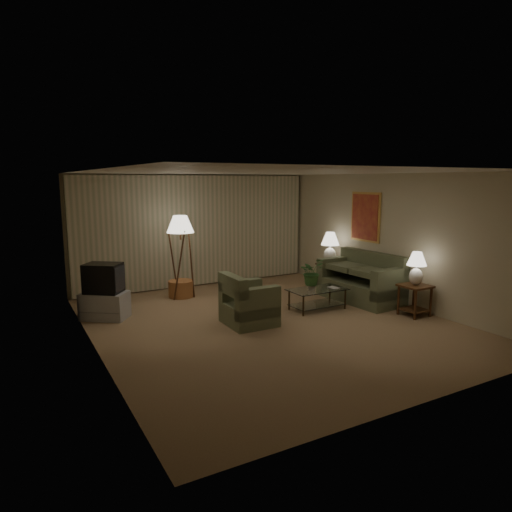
{
  "coord_description": "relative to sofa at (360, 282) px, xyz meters",
  "views": [
    {
      "loc": [
        -4.09,
        -6.87,
        2.57
      ],
      "look_at": [
        0.07,
        0.6,
        1.13
      ],
      "focal_mm": 32.0,
      "sensor_mm": 36.0,
      "label": 1
    }
  ],
  "objects": [
    {
      "name": "floor_lamp",
      "position": [
        -3.26,
        2.11,
        0.54
      ],
      "size": [
        0.59,
        0.59,
        1.81
      ],
      "color": "#3C2210",
      "rests_on": "ground"
    },
    {
      "name": "armchair",
      "position": [
        -2.85,
        -0.27,
        -0.04
      ],
      "size": [
        0.89,
        0.85,
        0.73
      ],
      "rotation": [
        0.0,
        0.0,
        1.55
      ],
      "color": "#646C4B",
      "rests_on": "ground"
    },
    {
      "name": "side_table_near",
      "position": [
        0.15,
        -1.35,
        0.0
      ],
      "size": [
        0.51,
        0.51,
        0.6
      ],
      "color": "#3C2210",
      "rests_on": "ground"
    },
    {
      "name": "room_shell",
      "position": [
        -2.48,
        1.14,
        1.34
      ],
      "size": [
        6.04,
        7.02,
        2.72
      ],
      "color": "#C3B896",
      "rests_on": "ground"
    },
    {
      "name": "table_lamp_far",
      "position": [
        0.15,
        1.25,
        0.63
      ],
      "size": [
        0.43,
        0.43,
        0.75
      ],
      "color": "white",
      "rests_on": "side_table_far"
    },
    {
      "name": "crt_tv",
      "position": [
        -5.05,
        1.33,
        0.37
      ],
      "size": [
        1.07,
        1.07,
        0.55
      ],
      "primitive_type": "cube",
      "rotation": [
        0.0,
        0.0,
        -0.64
      ],
      "color": "black",
      "rests_on": "tv_cabinet"
    },
    {
      "name": "ground",
      "position": [
        -2.5,
        -0.37,
        -0.41
      ],
      "size": [
        7.0,
        7.0,
        0.0
      ],
      "primitive_type": "plane",
      "color": "#806347",
      "rests_on": "ground"
    },
    {
      "name": "table_lamp_near",
      "position": [
        0.15,
        -1.35,
        0.57
      ],
      "size": [
        0.37,
        0.37,
        0.64
      ],
      "color": "white",
      "rests_on": "side_table_near"
    },
    {
      "name": "flowers",
      "position": [
        -1.36,
        -0.1,
        0.43
      ],
      "size": [
        0.54,
        0.49,
        0.53
      ],
      "primitive_type": "imported",
      "rotation": [
        0.0,
        0.0,
        0.17
      ],
      "color": "#366B2F",
      "rests_on": "vase"
    },
    {
      "name": "ottoman",
      "position": [
        -3.25,
        2.18,
        -0.22
      ],
      "size": [
        0.65,
        0.65,
        0.37
      ],
      "primitive_type": "cylinder",
      "rotation": [
        0.0,
        0.0,
        -0.2
      ],
      "color": "#9C5F35",
      "rests_on": "ground"
    },
    {
      "name": "vase",
      "position": [
        -1.36,
        -0.1,
        0.09
      ],
      "size": [
        0.16,
        0.16,
        0.15
      ],
      "primitive_type": "imported",
      "rotation": [
        0.0,
        0.0,
        0.07
      ],
      "color": "silver",
      "rests_on": "coffee_table"
    },
    {
      "name": "sofa",
      "position": [
        0.0,
        0.0,
        0.0
      ],
      "size": [
        1.93,
        1.11,
        0.81
      ],
      "rotation": [
        0.0,
        0.0,
        -1.52
      ],
      "color": "#646C4B",
      "rests_on": "ground"
    },
    {
      "name": "book",
      "position": [
        -0.96,
        -0.2,
        0.02
      ],
      "size": [
        0.18,
        0.24,
        0.02
      ],
      "primitive_type": "imported",
      "rotation": [
        0.0,
        0.0,
        0.09
      ],
      "color": "olive",
      "rests_on": "coffee_table"
    },
    {
      "name": "coffee_table",
      "position": [
        -1.21,
        -0.1,
        -0.13
      ],
      "size": [
        1.16,
        0.63,
        0.41
      ],
      "color": "silver",
      "rests_on": "ground"
    },
    {
      "name": "side_table_far",
      "position": [
        0.15,
        1.25,
        -0.0
      ],
      "size": [
        0.53,
        0.44,
        0.6
      ],
      "color": "#3C2210",
      "rests_on": "ground"
    },
    {
      "name": "tv_cabinet",
      "position": [
        -5.05,
        1.33,
        -0.16
      ],
      "size": [
        1.31,
        1.29,
        0.5
      ],
      "primitive_type": "cube",
      "rotation": [
        0.0,
        0.0,
        -0.64
      ],
      "color": "#A1A1A4",
      "rests_on": "ground"
    }
  ]
}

